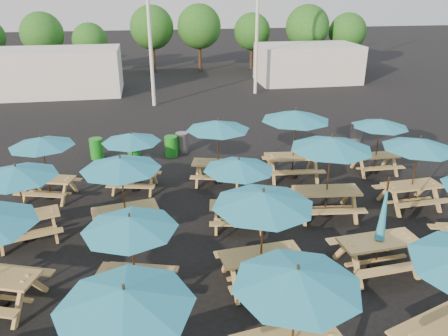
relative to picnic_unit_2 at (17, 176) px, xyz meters
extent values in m
plane|color=black|center=(5.72, 0.03, -1.92)|extent=(120.00, 120.00, 0.00)
cube|color=tan|center=(0.24, -2.09, -1.46)|extent=(1.83, 0.85, 0.04)
cylinder|color=black|center=(0.02, -2.73, -1.87)|extent=(0.37, 0.37, 0.10)
cube|color=tan|center=(0.00, 0.00, -1.21)|extent=(1.85, 1.12, 0.06)
cube|color=tan|center=(0.17, -0.61, -1.49)|extent=(1.73, 0.70, 0.04)
cube|color=tan|center=(-0.17, 0.61, -1.49)|extent=(1.73, 0.70, 0.04)
cylinder|color=black|center=(0.00, 0.00, -1.88)|extent=(0.35, 0.35, 0.10)
cylinder|color=brown|center=(0.00, 0.00, -0.82)|extent=(0.04, 0.04, 2.21)
cone|color=teal|center=(0.00, 0.00, 0.11)|extent=(2.59, 2.59, 0.31)
cube|color=tan|center=(0.09, 2.55, -1.24)|extent=(1.79, 1.10, 0.06)
cube|color=tan|center=(-0.08, 1.97, -1.51)|extent=(1.67, 0.70, 0.04)
cube|color=tan|center=(0.27, 3.14, -1.51)|extent=(1.67, 0.70, 0.04)
cylinder|color=black|center=(0.09, 2.55, -1.88)|extent=(0.33, 0.33, 0.09)
cylinder|color=brown|center=(0.09, 2.55, -0.85)|extent=(0.04, 0.04, 2.14)
cone|color=teal|center=(0.09, 2.55, 0.05)|extent=(2.53, 2.53, 0.30)
cone|color=teal|center=(2.98, -5.61, 0.21)|extent=(2.68, 2.68, 0.32)
cube|color=tan|center=(2.97, -3.03, -1.24)|extent=(1.78, 1.08, 0.06)
cube|color=tan|center=(2.80, -3.62, -1.51)|extent=(1.67, 0.67, 0.04)
cube|color=tan|center=(3.13, -2.44, -1.51)|extent=(1.67, 0.67, 0.04)
cylinder|color=black|center=(2.97, -3.03, -1.88)|extent=(0.33, 0.33, 0.09)
cylinder|color=brown|center=(2.97, -3.03, -0.86)|extent=(0.04, 0.04, 2.13)
cone|color=teal|center=(2.97, -3.03, 0.04)|extent=(2.50, 2.50, 0.30)
cube|color=tan|center=(2.65, -0.06, -1.19)|extent=(1.88, 1.01, 0.06)
cube|color=tan|center=(2.77, -0.70, -1.48)|extent=(1.80, 0.57, 0.04)
cube|color=tan|center=(2.53, 0.59, -1.48)|extent=(1.80, 0.57, 0.04)
cylinder|color=black|center=(2.65, -0.06, -1.87)|extent=(0.36, 0.36, 0.10)
cylinder|color=brown|center=(2.65, -0.06, -0.78)|extent=(0.04, 0.04, 2.29)
cone|color=teal|center=(2.65, -0.06, 0.18)|extent=(2.53, 2.53, 0.32)
cube|color=tan|center=(2.84, 2.71, -1.27)|extent=(1.70, 0.97, 0.05)
cube|color=tan|center=(2.70, 2.14, -1.52)|extent=(1.61, 0.58, 0.04)
cube|color=tan|center=(2.97, 3.28, -1.52)|extent=(1.61, 0.58, 0.04)
cylinder|color=black|center=(2.84, 2.71, -1.88)|extent=(0.32, 0.32, 0.09)
cylinder|color=brown|center=(2.84, 2.71, -0.90)|extent=(0.04, 0.04, 2.05)
cone|color=teal|center=(2.84, 2.71, -0.04)|extent=(2.33, 2.33, 0.28)
cube|color=tan|center=(5.62, -4.91, -1.47)|extent=(1.82, 0.55, 0.04)
cylinder|color=brown|center=(5.73, -5.56, -0.77)|extent=(0.04, 0.04, 2.31)
cone|color=teal|center=(5.73, -5.56, 0.20)|extent=(2.53, 2.53, 0.32)
cube|color=tan|center=(5.84, -2.90, -1.15)|extent=(1.94, 0.89, 0.06)
cube|color=tan|center=(5.89, -3.59, -1.45)|extent=(1.90, 0.42, 0.04)
cube|color=tan|center=(5.78, -2.22, -1.45)|extent=(1.90, 0.42, 0.04)
cylinder|color=black|center=(5.84, -2.90, -1.87)|extent=(0.38, 0.38, 0.10)
cylinder|color=brown|center=(5.84, -2.90, -0.72)|extent=(0.05, 0.05, 2.40)
cone|color=teal|center=(5.84, -2.90, 0.29)|extent=(2.47, 2.47, 0.33)
cube|color=tan|center=(5.83, -0.25, -1.25)|extent=(1.72, 0.89, 0.05)
cube|color=tan|center=(5.74, -0.84, -1.51)|extent=(1.65, 0.49, 0.04)
cube|color=tan|center=(5.93, 0.35, -1.51)|extent=(1.65, 0.49, 0.04)
cylinder|color=black|center=(5.83, -0.25, -1.88)|extent=(0.33, 0.33, 0.09)
cylinder|color=brown|center=(5.83, -0.25, -0.88)|extent=(0.04, 0.04, 2.09)
cone|color=teal|center=(5.83, -0.25, 0.01)|extent=(2.29, 2.29, 0.29)
cube|color=tan|center=(5.74, 2.86, -1.18)|extent=(1.92, 1.12, 0.06)
cube|color=tan|center=(5.58, 2.22, -1.47)|extent=(1.81, 0.68, 0.04)
cube|color=tan|center=(5.90, 3.50, -1.47)|extent=(1.81, 0.68, 0.04)
cylinder|color=black|center=(5.74, 2.86, -1.87)|extent=(0.36, 0.36, 0.10)
cylinder|color=brown|center=(5.74, 2.86, -0.77)|extent=(0.04, 0.04, 2.30)
cone|color=teal|center=(5.74, 2.86, 0.20)|extent=(2.65, 2.65, 0.32)
cube|color=tan|center=(8.60, -5.19, -1.43)|extent=(1.97, 0.89, 0.04)
cube|color=tan|center=(8.78, -2.85, -1.13)|extent=(1.99, 0.91, 0.06)
cube|color=tan|center=(8.84, -3.56, -1.44)|extent=(1.95, 0.43, 0.04)
cube|color=tan|center=(8.72, -2.15, -1.44)|extent=(1.95, 0.43, 0.04)
cylinder|color=black|center=(8.78, -2.85, -1.87)|extent=(0.39, 0.39, 0.11)
cylinder|color=brown|center=(8.78, -2.85, -0.69)|extent=(0.05, 0.05, 2.47)
cone|color=teal|center=(8.78, -2.85, -0.26)|extent=(0.24, 0.24, 1.61)
cube|color=tan|center=(8.58, -0.03, -1.11)|extent=(2.04, 0.96, 0.07)
cube|color=tan|center=(8.51, -0.75, -1.43)|extent=(1.99, 0.47, 0.04)
cube|color=tan|center=(8.65, 0.69, -1.43)|extent=(1.99, 0.47, 0.04)
cylinder|color=black|center=(8.58, -0.03, -1.87)|extent=(0.39, 0.39, 0.11)
cylinder|color=brown|center=(8.58, -0.03, -0.66)|extent=(0.05, 0.05, 2.52)
cone|color=teal|center=(8.58, -0.03, 0.40)|extent=(2.63, 2.63, 0.35)
cube|color=tan|center=(8.46, 2.84, -1.11)|extent=(2.04, 0.94, 0.07)
cube|color=tan|center=(8.39, 2.12, -1.43)|extent=(2.00, 0.45, 0.04)
cube|color=tan|center=(8.52, 3.57, -1.43)|extent=(2.00, 0.45, 0.04)
cylinder|color=black|center=(8.46, 2.84, -1.87)|extent=(0.40, 0.40, 0.11)
cylinder|color=brown|center=(8.46, 2.84, -0.66)|extent=(0.05, 0.05, 2.53)
cone|color=teal|center=(8.46, 2.84, 0.41)|extent=(2.61, 2.61, 0.35)
cube|color=tan|center=(11.41, 0.04, -1.18)|extent=(1.83, 0.79, 0.06)
cube|color=tan|center=(11.44, -0.62, -1.47)|extent=(1.81, 0.34, 0.04)
cube|color=tan|center=(11.38, 0.69, -1.47)|extent=(1.81, 0.34, 0.04)
cylinder|color=black|center=(11.41, 0.04, -1.87)|extent=(0.36, 0.36, 0.10)
cylinder|color=brown|center=(11.41, 0.04, -0.78)|extent=(0.04, 0.04, 2.30)
cone|color=teal|center=(11.41, 0.04, 0.19)|extent=(2.29, 2.29, 0.32)
cube|color=tan|center=(11.63, 2.75, -1.25)|extent=(1.64, 0.65, 0.05)
cube|color=tan|center=(11.62, 2.16, -1.51)|extent=(1.64, 0.24, 0.04)
cube|color=tan|center=(11.63, 3.35, -1.51)|extent=(1.64, 0.24, 0.04)
cylinder|color=black|center=(11.63, 2.75, -1.88)|extent=(0.33, 0.33, 0.09)
cylinder|color=brown|center=(11.63, 2.75, -0.88)|extent=(0.04, 0.04, 2.09)
cone|color=teal|center=(11.63, 2.75, 0.00)|extent=(2.00, 2.00, 0.29)
cylinder|color=#18841D|center=(1.27, 5.95, -1.50)|extent=(0.52, 0.52, 0.84)
cylinder|color=#18841D|center=(2.73, 6.02, -1.50)|extent=(0.52, 0.52, 0.84)
cylinder|color=#18841D|center=(4.25, 5.72, -1.50)|extent=(0.52, 0.52, 0.84)
cylinder|color=gray|center=(4.71, 6.09, -1.50)|extent=(0.52, 0.52, 0.84)
cylinder|color=gray|center=(12.48, 6.14, -1.50)|extent=(0.52, 0.52, 0.84)
cube|color=silver|center=(-2.28, 18.03, -0.52)|extent=(8.00, 4.00, 2.80)
cube|color=silver|center=(14.72, 19.03, -0.62)|extent=(7.00, 4.00, 2.60)
cylinder|color=#382314|center=(-4.02, 23.93, -0.85)|extent=(0.24, 0.24, 2.14)
sphere|color=#1E5919|center=(-4.02, 23.93, 1.24)|extent=(3.11, 3.11, 3.11)
cylinder|color=#382314|center=(-0.67, 23.68, -1.03)|extent=(0.24, 0.24, 1.78)
sphere|color=#1E5919|center=(-0.67, 23.68, 0.71)|extent=(2.59, 2.59, 2.59)
cylinder|color=#382314|center=(3.97, 24.74, -0.77)|extent=(0.24, 0.24, 2.31)
sphere|color=#1E5919|center=(3.97, 24.74, 1.49)|extent=(3.36, 3.36, 3.36)
cylinder|color=#382314|center=(7.62, 24.28, -0.75)|extent=(0.24, 0.24, 2.35)
sphere|color=#1E5919|center=(7.62, 24.28, 1.54)|extent=(3.41, 3.41, 3.41)
cylinder|color=#382314|center=(11.94, 24.70, -0.91)|extent=(0.24, 0.24, 2.02)
sphere|color=#1E5919|center=(11.94, 24.70, 1.06)|extent=(2.94, 2.94, 2.94)
cylinder|color=#382314|center=(15.95, 22.92, -0.76)|extent=(0.24, 0.24, 2.32)
sphere|color=#1E5919|center=(15.95, 22.92, 1.51)|extent=(3.38, 3.38, 3.38)
cylinder|color=#382314|center=(19.35, 22.95, -0.91)|extent=(0.24, 0.24, 2.03)
sphere|color=#1E5919|center=(19.35, 22.95, 1.08)|extent=(2.95, 2.95, 2.95)
camera|label=1|loc=(3.58, -11.11, 4.59)|focal=35.00mm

